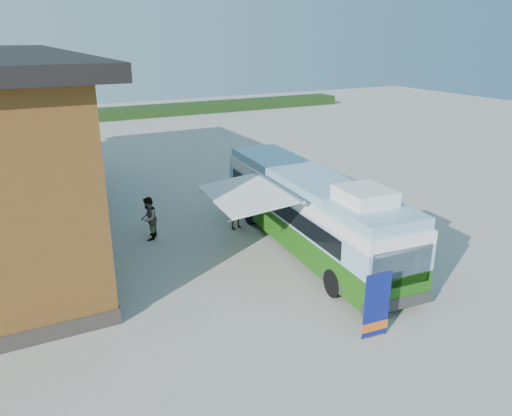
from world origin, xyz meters
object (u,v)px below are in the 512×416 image
banner (376,311)px  picnic_table (295,216)px  person_b (149,219)px  slurry_tanker (68,166)px  bus (309,209)px  person_a (236,207)px

banner → picnic_table: size_ratio=1.26×
person_b → slurry_tanker: 9.50m
person_b → slurry_tanker: size_ratio=0.34×
bus → person_b: bus is taller
bus → banner: bearing=-101.1°
bus → person_b: (-5.35, 3.89, -0.77)m
person_a → person_b: person_a is taller
bus → person_a: bus is taller
bus → banner: 6.34m
slurry_tanker → person_b: bearing=-102.5°
banner → person_a: size_ratio=1.01×
slurry_tanker → banner: bearing=-97.8°
slurry_tanker → picnic_table: bearing=-78.5°
picnic_table → person_b: 6.30m
bus → person_b: size_ratio=6.36×
banner → person_b: size_ratio=1.09×
bus → picnic_table: 2.44m
picnic_table → bus: bearing=-120.0°
person_a → slurry_tanker: 11.37m
picnic_table → person_a: (-2.27, 1.23, 0.41)m
person_a → slurry_tanker: size_ratio=0.37×
bus → slurry_tanker: (-7.20, 13.20, -0.46)m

